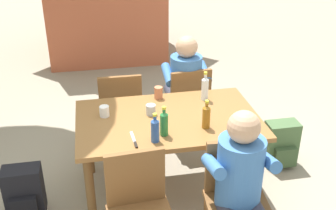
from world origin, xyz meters
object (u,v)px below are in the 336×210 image
object	(u,v)px
chair_far_left	(120,107)
table_knife	(134,141)
bottle_green	(164,123)
backpack_by_near_side	(24,192)
bottle_blue	(155,130)
chair_far_right	(187,101)
dining_table	(168,127)
cup_terracotta	(158,93)
person_in_white_shirt	(243,186)
bottle_clear	(205,88)
backpack_by_far_side	(281,145)
cup_steel	(151,110)
cup_white	(104,111)
bottle_amber	(206,116)
chair_near_right	(237,195)
chair_near_left	(139,208)
person_in_plaid_shirt	(184,82)

from	to	relation	value
chair_far_left	table_knife	distance (m)	1.12
bottle_green	backpack_by_near_side	world-z (taller)	bottle_green
bottle_green	backpack_by_near_side	distance (m)	1.32
bottle_blue	chair_far_left	bearing A→B (deg)	99.06
chair_far_right	dining_table	bearing A→B (deg)	-114.30
cup_terracotta	person_in_white_shirt	bearing A→B (deg)	-74.27
bottle_clear	cup_terracotta	world-z (taller)	bottle_clear
dining_table	backpack_by_far_side	bearing A→B (deg)	8.89
person_in_white_shirt	backpack_by_far_side	xyz separation A→B (m)	(0.82, 1.07, -0.43)
bottle_blue	cup_steel	bearing A→B (deg)	85.54
bottle_clear	cup_white	xyz separation A→B (m)	(-0.91, -0.15, -0.07)
table_knife	bottle_amber	bearing A→B (deg)	9.66
chair_near_right	chair_near_left	distance (m)	0.70
dining_table	bottle_amber	world-z (taller)	bottle_amber
chair_near_right	person_in_plaid_shirt	distance (m)	1.67
person_in_white_shirt	bottle_green	size ratio (longest dim) A/B	4.83
bottle_amber	bottle_clear	bearing A→B (deg)	75.80
dining_table	chair_far_right	bearing A→B (deg)	65.70
bottle_clear	bottle_green	bearing A→B (deg)	-131.02
chair_near_left	person_in_plaid_shirt	bearing A→B (deg)	67.39
bottle_green	bottle_clear	bearing A→B (deg)	48.98
chair_near_left	bottle_clear	size ratio (longest dim) A/B	3.24
chair_near_left	backpack_by_near_side	bearing A→B (deg)	141.99
bottle_green	backpack_by_far_side	bearing A→B (deg)	19.65
person_in_plaid_shirt	table_knife	distance (m)	1.37
chair_near_left	backpack_by_far_side	size ratio (longest dim) A/B	1.89
bottle_green	backpack_by_far_side	world-z (taller)	bottle_green
dining_table	chair_far_left	bearing A→B (deg)	113.89
table_knife	backpack_by_near_side	xyz separation A→B (m)	(-0.91, 0.23, -0.53)
chair_far_right	chair_far_left	size ratio (longest dim) A/B	1.00
backpack_by_far_side	bottle_amber	bearing A→B (deg)	-156.11
chair_far_right	person_in_plaid_shirt	size ratio (longest dim) A/B	0.74
chair_far_right	bottle_green	size ratio (longest dim) A/B	3.56
chair_far_right	chair_near_left	bearing A→B (deg)	-114.26
person_in_plaid_shirt	bottle_green	size ratio (longest dim) A/B	4.83
dining_table	cup_steel	size ratio (longest dim) A/B	17.17
chair_far_left	cup_white	xyz separation A→B (m)	(-0.18, -0.64, 0.30)
chair_far_right	backpack_by_near_side	world-z (taller)	chair_far_right
dining_table	chair_far_left	xyz separation A→B (m)	(-0.34, 0.77, -0.16)
dining_table	bottle_blue	distance (m)	0.43
chair_far_right	backpack_by_far_side	bearing A→B (deg)	-36.09
cup_white	person_in_white_shirt	bearing A→B (deg)	-49.65
chair_near_right	person_in_white_shirt	xyz separation A→B (m)	(-0.01, -0.11, 0.17)
person_in_white_shirt	bottle_clear	world-z (taller)	person_in_white_shirt
chair_near_left	table_knife	size ratio (longest dim) A/B	3.61
bottle_clear	backpack_by_near_side	xyz separation A→B (m)	(-1.62, -0.37, -0.64)
dining_table	bottle_amber	bearing A→B (deg)	-38.85
chair_far_right	person_in_plaid_shirt	xyz separation A→B (m)	(-0.01, 0.11, 0.17)
bottle_green	chair_far_left	bearing A→B (deg)	104.17
bottle_green	table_knife	world-z (taller)	bottle_green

